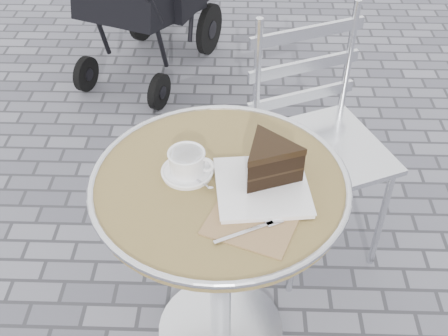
{
  "coord_description": "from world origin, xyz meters",
  "views": [
    {
      "loc": [
        0.05,
        -1.13,
        1.76
      ],
      "look_at": [
        0.01,
        -0.0,
        0.78
      ],
      "focal_mm": 45.0,
      "sensor_mm": 36.0,
      "label": 1
    }
  ],
  "objects_px": {
    "cafe_table": "(220,222)",
    "cake_plate_set": "(268,168)",
    "cappuccino_set": "(188,164)",
    "bistro_chair": "(311,113)"
  },
  "relations": [
    {
      "from": "cafe_table",
      "to": "cake_plate_set",
      "type": "distance_m",
      "value": 0.26
    },
    {
      "from": "cappuccino_set",
      "to": "cake_plate_set",
      "type": "xyz_separation_m",
      "value": [
        0.22,
        -0.04,
        0.03
      ]
    },
    {
      "from": "cappuccino_set",
      "to": "cake_plate_set",
      "type": "relative_size",
      "value": 0.39
    },
    {
      "from": "cake_plate_set",
      "to": "bistro_chair",
      "type": "bearing_deg",
      "value": 64.88
    },
    {
      "from": "cafe_table",
      "to": "cake_plate_set",
      "type": "bearing_deg",
      "value": -4.59
    },
    {
      "from": "cake_plate_set",
      "to": "bistro_chair",
      "type": "xyz_separation_m",
      "value": [
        0.18,
        0.54,
        -0.2
      ]
    },
    {
      "from": "cappuccino_set",
      "to": "cake_plate_set",
      "type": "height_order",
      "value": "cake_plate_set"
    },
    {
      "from": "cappuccino_set",
      "to": "cafe_table",
      "type": "bearing_deg",
      "value": -6.89
    },
    {
      "from": "cafe_table",
      "to": "bistro_chair",
      "type": "bearing_deg",
      "value": 59.59
    },
    {
      "from": "cappuccino_set",
      "to": "bistro_chair",
      "type": "height_order",
      "value": "bistro_chair"
    }
  ]
}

